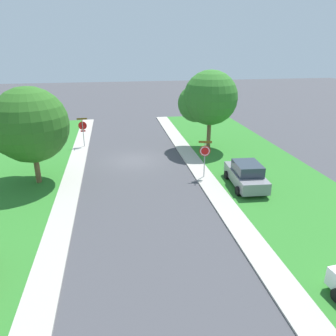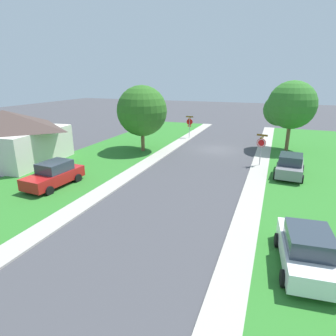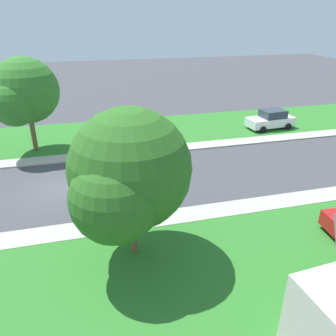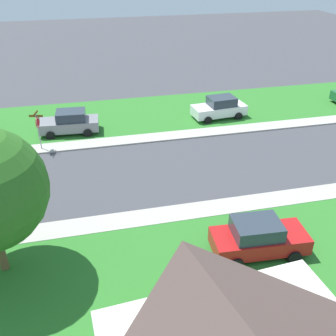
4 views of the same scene
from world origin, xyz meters
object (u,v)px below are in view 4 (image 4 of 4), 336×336
(car_red_driveway_right, at_px, (258,238))
(stop_sign_far_corner, at_px, (38,125))
(car_white_near_corner, at_px, (220,108))
(car_grey_kerbside_mid, at_px, (70,122))

(car_red_driveway_right, bearing_deg, stop_sign_far_corner, -142.24)
(car_white_near_corner, relative_size, car_red_driveway_right, 1.01)
(stop_sign_far_corner, bearing_deg, car_white_near_corner, 100.86)
(stop_sign_far_corner, relative_size, car_grey_kerbside_mid, 0.63)
(car_white_near_corner, xyz_separation_m, car_red_driveway_right, (15.68, -3.76, 0.00))
(car_red_driveway_right, height_order, car_grey_kerbside_mid, same)
(stop_sign_far_corner, bearing_deg, car_red_driveway_right, 37.76)
(car_white_near_corner, height_order, car_red_driveway_right, same)
(stop_sign_far_corner, distance_m, car_white_near_corner, 14.13)
(stop_sign_far_corner, height_order, car_red_driveway_right, stop_sign_far_corner)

